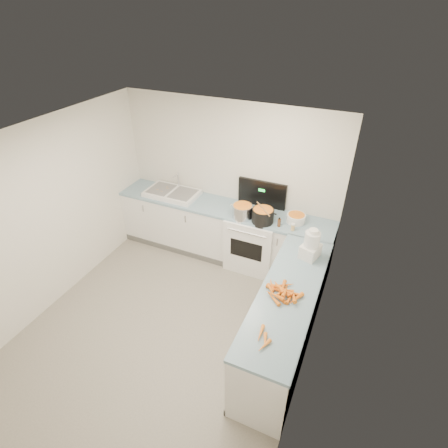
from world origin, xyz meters
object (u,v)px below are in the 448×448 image
at_px(stove, 254,239).
at_px(extract_bottle, 279,223).
at_px(food_processor, 311,245).
at_px(black_pot, 263,216).
at_px(steel_pot, 242,212).
at_px(spice_jar, 293,227).
at_px(sink, 172,193).
at_px(mixing_bowl, 296,218).

height_order(stove, extract_bottle, stove).
bearing_deg(food_processor, black_pot, 146.49).
bearing_deg(steel_pot, extract_bottle, -1.64).
height_order(stove, steel_pot, stove).
xyz_separation_m(extract_bottle, spice_jar, (0.21, -0.02, -0.01)).
bearing_deg(sink, mixing_bowl, 0.73).
bearing_deg(stove, extract_bottle, -21.60).
xyz_separation_m(sink, mixing_bowl, (2.06, 0.03, 0.02)).
height_order(black_pot, extract_bottle, black_pot).
height_order(black_pot, spice_jar, black_pot).
xyz_separation_m(stove, sink, (-1.45, 0.02, 0.50)).
bearing_deg(extract_bottle, spice_jar, -5.05).
distance_m(extract_bottle, spice_jar, 0.21).
height_order(extract_bottle, food_processor, food_processor).
xyz_separation_m(sink, extract_bottle, (1.87, -0.18, 0.02)).
bearing_deg(sink, spice_jar, -5.51).
relative_size(steel_pot, extract_bottle, 2.53).
height_order(steel_pot, extract_bottle, steel_pot).
distance_m(sink, extract_bottle, 1.88).
xyz_separation_m(black_pot, extract_bottle, (0.25, -0.02, -0.03)).
xyz_separation_m(stove, extract_bottle, (0.42, -0.17, 0.53)).
xyz_separation_m(steel_pot, spice_jar, (0.77, -0.03, -0.04)).
relative_size(mixing_bowl, food_processor, 0.65).
bearing_deg(sink, black_pot, -5.82).
relative_size(black_pot, extract_bottle, 2.67).
relative_size(sink, extract_bottle, 7.23).
distance_m(stove, sink, 1.54).
bearing_deg(mixing_bowl, spice_jar, -86.47).
height_order(mixing_bowl, spice_jar, mixing_bowl).
height_order(stove, spice_jar, stove).
bearing_deg(spice_jar, stove, 163.56).
bearing_deg(sink, extract_bottle, -5.56).
relative_size(sink, steel_pot, 2.86).
height_order(mixing_bowl, food_processor, food_processor).
distance_m(black_pot, mixing_bowl, 0.48).
bearing_deg(extract_bottle, sink, 174.44).
bearing_deg(stove, food_processor, -35.05).
relative_size(sink, food_processor, 2.09).
bearing_deg(spice_jar, steel_pot, 177.46).
height_order(sink, mixing_bowl, sink).
relative_size(mixing_bowl, spice_jar, 2.94).
bearing_deg(black_pot, steel_pot, -179.82).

